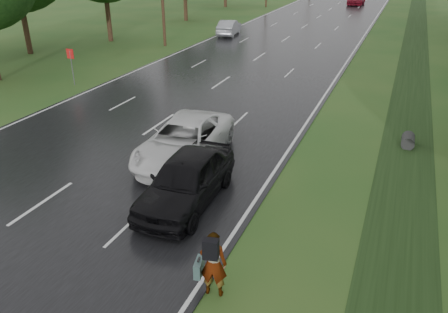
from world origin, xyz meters
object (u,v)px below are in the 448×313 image
silver_sedan (229,27)px  white_pickup (185,140)px  dark_sedan (187,179)px  road_sign (71,60)px  pedestrian (212,263)px

silver_sedan → white_pickup: bearing=100.3°
white_pickup → dark_sedan: dark_sedan is taller
road_sign → pedestrian: bearing=-41.1°
road_sign → dark_sedan: road_sign is taller
road_sign → pedestrian: (15.68, -13.70, -0.68)m
dark_sedan → white_pickup: bearing=116.0°
white_pickup → road_sign: bearing=144.0°
road_sign → silver_sedan: bearing=82.3°
pedestrian → white_pickup: (-4.18, 6.70, -0.10)m
pedestrian → dark_sedan: 4.51m
road_sign → silver_sedan: size_ratio=0.52×
pedestrian → silver_sedan: 36.04m
road_sign → silver_sedan: (2.70, 19.93, -0.87)m
dark_sedan → silver_sedan: dark_sedan is taller
white_pickup → dark_sedan: 3.40m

